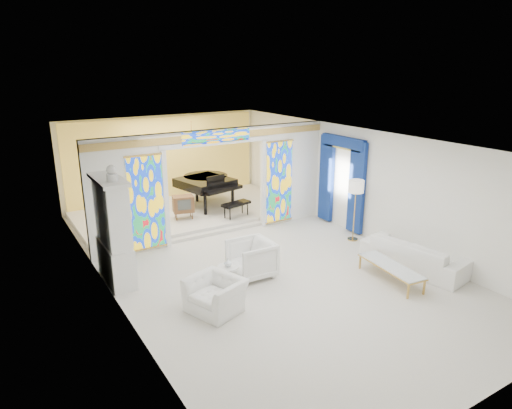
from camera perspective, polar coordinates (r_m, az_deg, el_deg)
floor at (r=11.46m, az=-0.26°, el=-6.83°), size 12.00×12.00×0.00m
ceiling at (r=10.60m, az=-0.28°, el=8.15°), size 7.00×12.00×0.02m
wall_back at (r=16.21m, az=-11.44°, el=5.60°), size 7.00×0.02×3.00m
wall_front at (r=6.95m, az=27.09°, el=-11.99°), size 7.00×0.02×3.00m
wall_left at (r=9.68m, az=-18.27°, el=-2.81°), size 0.02×12.00×3.00m
wall_right at (r=13.04m, az=13.00°, el=2.70°), size 0.02×12.00×3.00m
partition_wall at (r=12.58m, az=-5.01°, el=3.28°), size 7.00×0.22×3.00m
stained_glass_left at (r=11.84m, az=-13.53°, el=0.19°), size 0.90×0.04×2.40m
stained_glass_right at (r=13.58m, az=2.90°, el=2.83°), size 0.90×0.04×2.40m
stained_glass_transom at (r=12.26m, az=-4.93°, el=8.48°), size 2.00×0.04×0.34m
alcove_platform at (r=14.85m, az=-8.53°, el=-0.94°), size 6.80×3.80×0.18m
gold_curtain_back at (r=16.10m, az=-11.29°, el=5.53°), size 6.70×0.10×2.90m
chandelier at (r=14.27m, az=-8.06°, el=8.51°), size 0.48×0.48×0.30m
blue_drapes at (r=13.44m, az=10.64°, el=3.62°), size 0.14×1.85×2.65m
china_cabinet at (r=10.40m, az=-17.39°, el=-3.29°), size 0.56×1.46×2.72m
armchair_left at (r=9.14m, az=-5.10°, el=-11.17°), size 1.20×1.27×0.67m
armchair_right at (r=10.43m, az=-0.58°, el=-6.80°), size 0.97×0.94×0.86m
sofa at (r=11.45m, az=19.19°, el=-5.92°), size 1.36×2.58×0.71m
side_table at (r=9.84m, az=-3.50°, el=-8.73°), size 0.52×0.52×0.57m
vase at (r=9.72m, az=-3.53°, el=-7.22°), size 0.18×0.18×0.18m
coffee_table at (r=10.66m, az=16.51°, el=-7.44°), size 0.73×1.76×0.38m
floor_lamp at (r=12.50m, az=12.39°, el=1.86°), size 0.49×0.49×1.69m
grand_piano at (r=15.07m, az=-6.19°, el=2.79°), size 1.98×3.05×1.13m
tv_console at (r=13.83m, az=-9.08°, el=0.06°), size 0.69×0.54×0.71m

